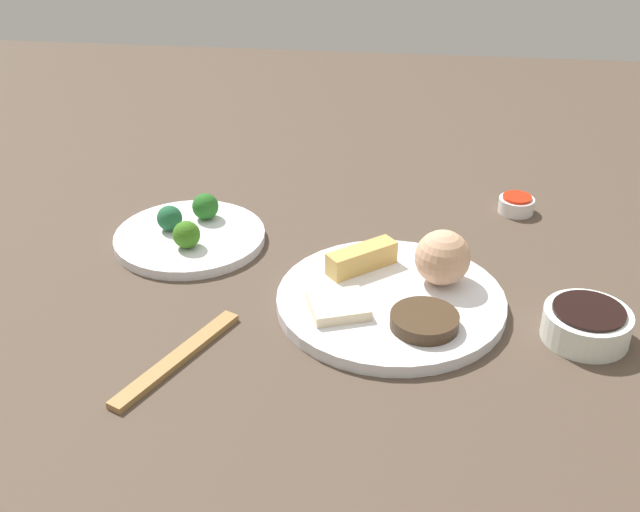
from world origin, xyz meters
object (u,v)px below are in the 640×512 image
Objects in this scene: soy_sauce_bowl at (586,325)px; sauce_ramekin_sweet_and_sour at (516,205)px; chopsticks_pair at (177,358)px; main_plate at (391,301)px; broccoli_plate at (190,238)px.

soy_sauce_bowl is 0.33m from sauce_ramekin_sweet_and_sour.
soy_sauce_bowl is at bearing -167.86° from chopsticks_pair.
main_plate is 2.80× the size of soy_sauce_bowl.
soy_sauce_bowl is 1.90× the size of sauce_ramekin_sweet_and_sour.
main_plate reaches higher than broccoli_plate.
chopsticks_pair is (0.42, 0.43, -0.01)m from sauce_ramekin_sweet_and_sour.
chopsticks_pair is at bearing 101.84° from broccoli_plate.
chopsticks_pair is at bearing 30.81° from main_plate.
broccoli_plate is 4.00× the size of sauce_ramekin_sweet_and_sour.
sauce_ramekin_sweet_and_sour is (-0.18, -0.29, 0.00)m from main_plate.
soy_sauce_bowl is at bearing 170.08° from main_plate.
main_plate is 0.28m from chopsticks_pair.
sauce_ramekin_sweet_and_sour is at bearing -162.25° from broccoli_plate.
sauce_ramekin_sweet_and_sour is (0.05, -0.33, -0.01)m from soy_sauce_bowl.
soy_sauce_bowl is at bearing 98.81° from sauce_ramekin_sweet_and_sour.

